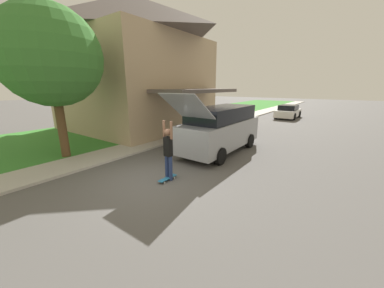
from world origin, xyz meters
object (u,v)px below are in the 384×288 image
Objects in this scene: car_down_street at (288,112)px; skateboarder at (168,150)px; suv_parked at (221,128)px; lawn_tree_near at (51,57)px; skateboard at (168,178)px.

skateboarder is (0.34, -18.39, 0.43)m from car_down_street.
car_down_street is 1.96× the size of skateboarder.
lawn_tree_near is at bearing -135.96° from suv_parked.
suv_parked is at bearing 44.04° from lawn_tree_near.
suv_parked reaches higher than skateboarder.
skateboarder is at bearing 99.16° from skateboard.
lawn_tree_near is 3.03× the size of skateboarder.
suv_parked is 3.98m from skateboarder.
lawn_tree_near reaches higher than skateboarder.
skateboarder is at bearing -87.03° from suv_parked.
car_down_street is at bearing 91.10° from skateboard.
car_down_street is at bearing 90.53° from suv_parked.
lawn_tree_near is 1.06× the size of suv_parked.
suv_parked is (5.14, 4.97, -3.11)m from lawn_tree_near.
lawn_tree_near is 7.80m from suv_parked.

